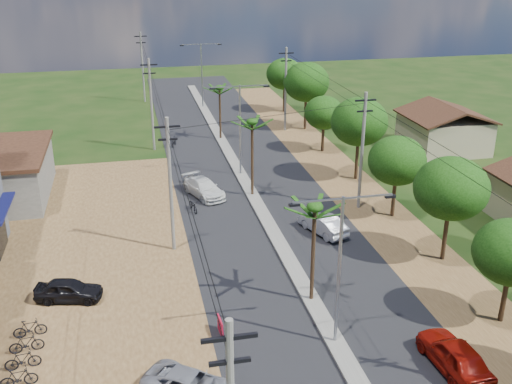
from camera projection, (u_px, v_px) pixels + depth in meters
ground at (335, 343)px, 30.12m from camera, size 160.00×160.00×0.00m
road at (267, 221)px, 43.71m from camera, size 12.00×110.00×0.04m
median at (258, 205)px, 46.40m from camera, size 1.00×90.00×0.18m
dirt_lot_west at (41, 294)px, 34.39m from camera, size 18.00×46.00×0.04m
dirt_shoulder_east at (375, 211)px, 45.39m from camera, size 5.00×90.00×0.03m
house_east_far at (444, 126)px, 58.76m from camera, size 7.60×7.50×4.60m
tree_east_b at (512, 252)px, 30.42m from camera, size 4.00×4.00×5.83m
tree_east_c at (451, 189)px, 36.57m from camera, size 4.60×4.60×6.83m
tree_east_d at (397, 161)px, 43.05m from camera, size 4.20×4.20×6.13m
tree_east_e at (359, 122)px, 50.06m from camera, size 4.80×4.80×7.14m
tree_east_f at (324, 113)px, 57.68m from camera, size 3.80×3.80×5.52m
tree_east_g at (306, 82)px, 64.54m from camera, size 5.00×5.00×7.38m
tree_east_h at (285, 74)px, 71.96m from camera, size 4.40×4.40×6.52m
palm_median_near at (315, 211)px, 31.68m from camera, size 2.00×2.00×6.15m
palm_median_mid at (252, 125)px, 46.04m from camera, size 2.00×2.00×6.55m
palm_median_far at (220, 90)px, 60.78m from camera, size 2.00×2.00×5.85m
streetlight_near at (340, 259)px, 28.33m from camera, size 5.10×0.18×8.00m
streetlight_mid at (240, 123)px, 50.99m from camera, size 5.10×0.18×8.00m
streetlight_far at (202, 70)px, 73.65m from camera, size 5.10×0.18×8.00m
utility_pole_w_b at (170, 182)px, 37.83m from camera, size 1.60×0.24×9.00m
utility_pole_w_c at (151, 103)px, 57.77m from camera, size 1.60×0.24×9.00m
utility_pole_w_d at (142, 65)px, 76.80m from camera, size 1.60×0.24×9.00m
utility_pole_e_b at (362, 149)px, 44.33m from camera, size 1.60×0.24×9.00m
utility_pole_e_c at (286, 87)px, 64.27m from camera, size 1.60×0.24×9.00m
car_red_near at (455, 356)px, 27.93m from camera, size 2.08×4.70×1.57m
car_silver_mid at (323, 224)px, 41.64m from camera, size 2.75×4.36×1.36m
car_white_far at (204, 188)px, 47.98m from camera, size 3.45×5.07×1.36m
car_parked_dark at (69, 291)px, 33.60m from camera, size 3.97×2.26×1.27m
moto_rider_west_a at (193, 206)px, 45.23m from camera, size 0.96×1.89×0.95m
moto_rider_west_b at (174, 142)px, 60.29m from camera, size 0.98×1.74×1.01m
roadside_sign at (220, 327)px, 30.67m from camera, size 0.14×1.10×0.91m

